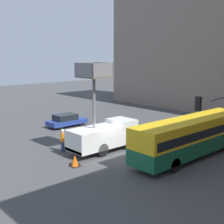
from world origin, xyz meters
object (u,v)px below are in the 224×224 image
at_px(road_worker_near_truck, 63,140).
at_px(traffic_cone_near_truck, 75,161).
at_px(city_bus, 193,134).
at_px(traffic_cone_mid_road, 75,160).
at_px(utility_truck, 104,133).
at_px(parked_car_curbside, 66,120).
at_px(traffic_light_pole, 222,124).
at_px(road_worker_directing, 145,152).

bearing_deg(road_worker_near_truck, traffic_cone_near_truck, 4.24).
distance_m(city_bus, traffic_cone_mid_road, 9.24).
relative_size(utility_truck, parked_car_curbside, 1.65).
bearing_deg(parked_car_curbside, utility_truck, -15.85).
distance_m(city_bus, traffic_light_pole, 5.37).
bearing_deg(road_worker_directing, traffic_cone_mid_road, 89.35).
bearing_deg(parked_car_curbside, city_bus, 5.47).
distance_m(city_bus, road_worker_directing, 4.20).
xyz_separation_m(city_bus, traffic_cone_mid_road, (-4.68, -7.83, -1.48)).
xyz_separation_m(utility_truck, parked_car_curbside, (-9.55, 2.71, -0.83)).
relative_size(traffic_light_pole, traffic_cone_mid_road, 8.06).
height_order(traffic_light_pole, parked_car_curbside, traffic_light_pole).
bearing_deg(city_bus, road_worker_directing, 163.84).
bearing_deg(traffic_cone_mid_road, city_bus, 59.15).
height_order(traffic_cone_mid_road, parked_car_curbside, parked_car_curbside).
distance_m(traffic_light_pole, road_worker_directing, 6.22).
relative_size(road_worker_near_truck, traffic_cone_near_truck, 2.45).
xyz_separation_m(traffic_light_pole, traffic_cone_near_truck, (-8.37, -5.05, -3.38)).
bearing_deg(utility_truck, city_bus, 36.11).
distance_m(traffic_light_pole, parked_car_curbside, 19.56).
xyz_separation_m(road_worker_directing, traffic_cone_near_truck, (-2.90, -4.24, -0.51)).
xyz_separation_m(utility_truck, traffic_light_pole, (9.71, 1.16, 2.20)).
relative_size(road_worker_near_truck, road_worker_directing, 1.08).
xyz_separation_m(city_bus, road_worker_near_truck, (-7.78, -6.81, -0.84)).
bearing_deg(utility_truck, traffic_light_pole, 6.81).
bearing_deg(traffic_light_pole, traffic_cone_mid_road, -150.94).
bearing_deg(road_worker_near_truck, road_worker_directing, 49.73).
bearing_deg(road_worker_directing, road_worker_near_truck, 63.40).
xyz_separation_m(road_worker_near_truck, traffic_cone_near_truck, (3.41, -1.25, -0.60)).
distance_m(road_worker_near_truck, traffic_cone_near_truck, 3.68).
bearing_deg(road_worker_directing, utility_truck, 42.74).
relative_size(city_bus, traffic_cone_near_truck, 15.42).
bearing_deg(parked_car_curbside, traffic_cone_mid_road, -31.03).
bearing_deg(traffic_cone_mid_road, road_worker_near_truck, 161.80).
bearing_deg(utility_truck, road_worker_near_truck, -127.97).
height_order(city_bus, traffic_light_pole, traffic_light_pole).
distance_m(utility_truck, city_bus, 7.08).
bearing_deg(traffic_light_pole, city_bus, 143.01).
xyz_separation_m(traffic_light_pole, parked_car_curbside, (-19.26, 1.55, -3.03)).
relative_size(utility_truck, road_worker_directing, 4.11).
bearing_deg(traffic_cone_mid_road, parked_car_curbside, 148.97).
bearing_deg(traffic_cone_near_truck, utility_truck, 109.12).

